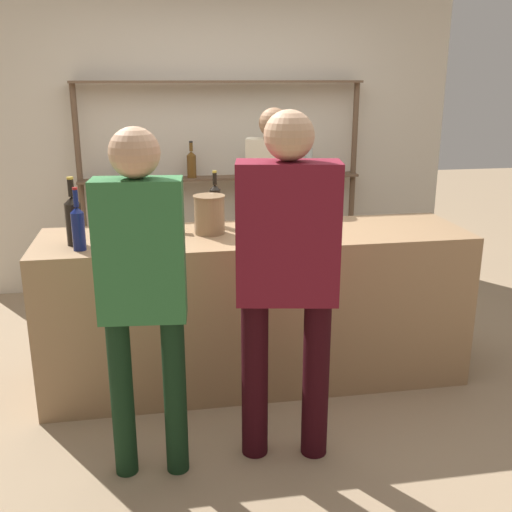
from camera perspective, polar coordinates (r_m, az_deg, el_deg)
ground_plane at (r=3.97m, az=0.00°, el=-11.34°), size 16.00×16.00×0.00m
bar_counter at (r=3.77m, az=0.00°, el=-4.90°), size 2.59×0.69×0.96m
back_wall at (r=5.45m, az=-3.58°, el=11.82°), size 4.19×0.12×2.80m
back_shelf at (r=5.29m, az=-3.38°, el=9.80°), size 2.46×0.18×1.83m
counter_bottle_0 at (r=3.49m, az=-16.98°, el=3.39°), size 0.09×0.09×0.38m
counter_bottle_1 at (r=3.79m, az=-3.91°, el=4.97°), size 0.07×0.07×0.35m
counter_bottle_2 at (r=3.38m, az=-16.58°, el=2.69°), size 0.07×0.07×0.35m
wine_glass at (r=3.66m, az=-7.57°, el=4.24°), size 0.07×0.07×0.17m
ice_bucket at (r=3.60m, az=-4.46°, el=3.96°), size 0.19×0.19×0.23m
customer_left at (r=2.73m, az=-10.82°, el=-2.15°), size 0.41×0.22×1.67m
server_behind_counter at (r=4.46m, az=1.65°, el=5.35°), size 0.43×0.27×1.66m
customer_center at (r=2.82m, az=2.98°, el=-0.96°), size 0.51×0.29×1.74m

